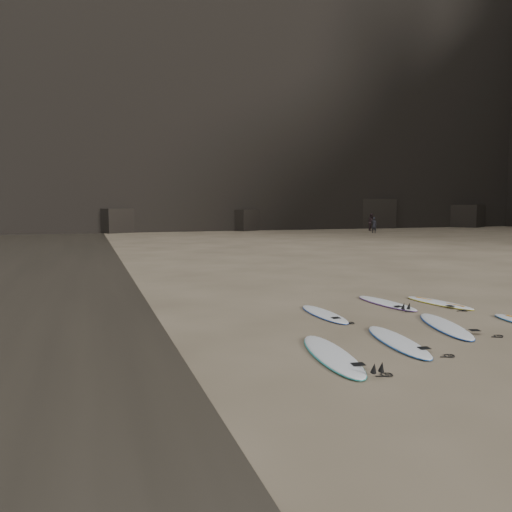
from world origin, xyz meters
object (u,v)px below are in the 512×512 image
Objects in this scene: surfboard_0 at (332,354)px; surfboard_6 at (386,303)px; person_b at (372,222)px; surfboard_5 at (324,314)px; surfboard_7 at (439,303)px; surfboard_1 at (398,341)px; surfboard_2 at (445,325)px; person_a at (374,225)px.

surfboard_0 is 1.14× the size of surfboard_6.
surfboard_5 is at bearing -173.42° from person_b.
surfboard_7 is (3.79, 0.27, -0.00)m from surfboard_5.
person_b reaches higher than surfboard_5.
surfboard_0 is at bearing -157.68° from surfboard_1.
surfboard_2 is 1.60× the size of person_a.
surfboard_7 is (5.25, 3.52, -0.01)m from surfboard_0.
person_a is (21.92, 32.70, 0.77)m from surfboard_5.
surfboard_1 is at bearing -171.24° from person_b.
surfboard_5 is at bearing 103.95° from surfboard_1.
surfboard_1 is 1.05× the size of surfboard_6.
surfboard_6 is 1.53m from surfboard_7.
surfboard_7 is at bearing 41.49° from surfboard_0.
surfboard_2 reaches higher than surfboard_5.
surfboard_2 is 1.07× the size of surfboard_6.
surfboard_2 reaches higher than surfboard_7.
surfboard_1 is 1.13× the size of surfboard_7.
surfboard_1 reaches higher than surfboard_6.
surfboard_1 is (1.72, 0.41, -0.00)m from surfboard_0.
surfboard_0 reaches higher than surfboard_7.
surfboard_5 is at bearing 112.76° from person_a.
surfboard_2 is at bearing -101.08° from surfboard_6.
surfboard_2 is 40.03m from person_a.
person_b reaches higher than surfboard_7.
person_b is at bearing 76.82° from surfboard_2.
surfboard_7 is 1.19× the size of person_b.
surfboard_7 is 1.39× the size of person_a.
person_a is 0.85× the size of person_b.
surfboard_6 is 42.53m from person_b.
surfboard_0 is 1.07× the size of surfboard_2.
surfboard_1 reaches higher than surfboard_5.
surfboard_5 is at bearing 171.96° from surfboard_7.
surfboard_0 is at bearing -114.65° from surfboard_5.
person_b is (2.44, 4.39, 0.14)m from person_a.
surfboard_5 is 0.95× the size of surfboard_6.
surfboard_0 is 6.32m from surfboard_7.
surfboard_2 is (3.54, 1.19, -0.00)m from surfboard_0.
surfboard_1 is 1.34× the size of person_b.
surfboard_1 is 2.85m from surfboard_5.
surfboard_7 is at bearing 3.65° from surfboard_5.
surfboard_2 is 1.12× the size of surfboard_5.
person_a is at bearing 67.39° from surfboard_1.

